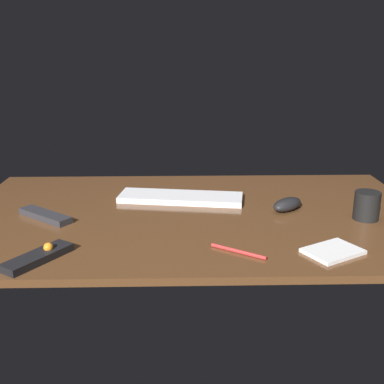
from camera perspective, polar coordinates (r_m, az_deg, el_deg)
The scene contains 8 objects.
desk at distance 145.11cm, azimuth 0.30°, elevation -2.86°, with size 140.00×84.00×2.00cm, color brown.
keyboard at distance 155.97cm, azimuth -1.36°, elevation -0.66°, with size 40.05×11.88×1.83cm, color white.
computer_mouse at distance 149.13cm, azimuth 11.33°, elevation -1.46°, with size 11.71×5.68×3.84cm, color black.
media_remote at distance 119.29cm, azimuth -17.87°, elevation -7.36°, with size 14.57×17.73×3.43cm.
tv_remote at distance 146.26cm, azimuth -17.16°, elevation -2.70°, with size 19.12×4.64×1.86cm, color #2D2D33.
coffee_mug at distance 147.31cm, azimuth 20.17°, elevation -1.53°, with size 7.36×7.36×8.32cm, color black.
notepad at distance 122.67cm, azimuth 16.49°, elevation -6.80°, with size 13.35×9.62×0.93cm, color white.
pen at distance 118.18cm, azimuth 5.56°, elevation -7.08°, with size 0.89×0.89×14.88cm, color red.
Camera 1 is at (-4.03, -136.06, 51.28)cm, focal length 44.60 mm.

